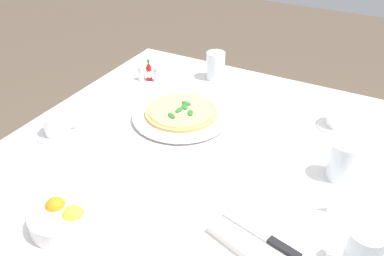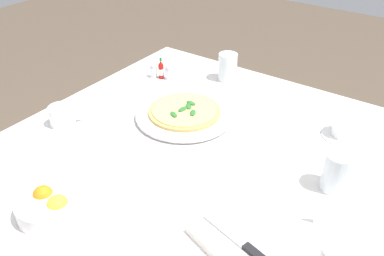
{
  "view_description": "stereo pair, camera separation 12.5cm",
  "coord_description": "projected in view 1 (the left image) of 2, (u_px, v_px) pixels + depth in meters",
  "views": [
    {
      "loc": [
        -0.42,
        0.86,
        1.46
      ],
      "look_at": [
        0.07,
        -0.06,
        0.78
      ],
      "focal_mm": 38.83,
      "sensor_mm": 36.0,
      "label": 1
    },
    {
      "loc": [
        -0.53,
        0.8,
        1.46
      ],
      "look_at": [
        0.07,
        -0.06,
        0.78
      ],
      "focal_mm": 38.83,
      "sensor_mm": 36.0,
      "label": 2
    }
  ],
  "objects": [
    {
      "name": "water_glass_center_back",
      "position": [
        216.0,
        67.0,
        1.55
      ],
      "size": [
        0.07,
        0.07,
        0.1
      ],
      "color": "white",
      "rests_on": "dining_table"
    },
    {
      "name": "napkin_folded",
      "position": [
        264.0,
        241.0,
        0.9
      ],
      "size": [
        0.25,
        0.19,
        0.02
      ],
      "rotation": [
        0.0,
        0.0,
        -0.32
      ],
      "color": "white",
      "rests_on": "dining_table"
    },
    {
      "name": "pizza_plate",
      "position": [
        181.0,
        115.0,
        1.33
      ],
      "size": [
        0.31,
        0.31,
        0.02
      ],
      "color": "white",
      "rests_on": "dining_table"
    },
    {
      "name": "pepper_shaker",
      "position": [
        157.0,
        75.0,
        1.55
      ],
      "size": [
        0.03,
        0.03,
        0.06
      ],
      "color": "white",
      "rests_on": "dining_table"
    },
    {
      "name": "coffee_cup_far_left",
      "position": [
        57.0,
        126.0,
        1.24
      ],
      "size": [
        0.13,
        0.13,
        0.07
      ],
      "color": "white",
      "rests_on": "dining_table"
    },
    {
      "name": "coffee_cup_near_left",
      "position": [
        340.0,
        118.0,
        1.28
      ],
      "size": [
        0.13,
        0.13,
        0.07
      ],
      "color": "white",
      "rests_on": "dining_table"
    },
    {
      "name": "dinner_knife",
      "position": [
        264.0,
        236.0,
        0.89
      ],
      "size": [
        0.19,
        0.07,
        0.01
      ],
      "rotation": [
        0.0,
        0.0,
        -0.25
      ],
      "color": "silver",
      "rests_on": "napkin_folded"
    },
    {
      "name": "salt_shaker",
      "position": [
        141.0,
        74.0,
        1.56
      ],
      "size": [
        0.03,
        0.03,
        0.06
      ],
      "color": "white",
      "rests_on": "dining_table"
    },
    {
      "name": "menu_card",
      "position": [
        348.0,
        201.0,
        0.97
      ],
      "size": [
        0.08,
        0.05,
        0.06
      ],
      "rotation": [
        0.0,
        0.0,
        0.58
      ],
      "color": "white",
      "rests_on": "dining_table"
    },
    {
      "name": "hot_sauce_bottle",
      "position": [
        149.0,
        72.0,
        1.55
      ],
      "size": [
        0.02,
        0.02,
        0.08
      ],
      "color": "#B7140F",
      "rests_on": "dining_table"
    },
    {
      "name": "pizza",
      "position": [
        181.0,
        111.0,
        1.32
      ],
      "size": [
        0.23,
        0.23,
        0.02
      ],
      "color": "#DBAD60",
      "rests_on": "pizza_plate"
    },
    {
      "name": "citrus_bowl",
      "position": [
        63.0,
        217.0,
        0.94
      ],
      "size": [
        0.15,
        0.15,
        0.06
      ],
      "color": "white",
      "rests_on": "dining_table"
    },
    {
      "name": "water_glass_far_right",
      "position": [
        342.0,
        162.0,
        1.07
      ],
      "size": [
        0.07,
        0.07,
        0.11
      ],
      "color": "white",
      "rests_on": "dining_table"
    },
    {
      "name": "dining_table",
      "position": [
        203.0,
        186.0,
        1.26
      ],
      "size": [
        1.12,
        1.12,
        0.76
      ],
      "color": "white",
      "rests_on": "ground_plane"
    }
  ]
}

